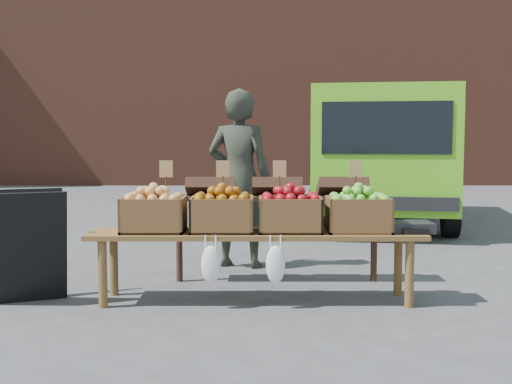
{
  "coord_description": "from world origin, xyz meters",
  "views": [
    {
      "loc": [
        -0.69,
        -4.86,
        1.33
      ],
      "look_at": [
        -0.69,
        0.77,
        0.85
      ],
      "focal_mm": 45.0,
      "sensor_mm": 36.0,
      "label": 1
    }
  ],
  "objects_px": {
    "delivery_van": "(381,158)",
    "vendor": "(239,179)",
    "display_bench": "(256,266)",
    "weighing_scale": "(411,227)",
    "crate_russet_pears": "(222,214)",
    "chalkboard_sign": "(27,245)",
    "back_table": "(277,226)",
    "crate_golden_apples": "(154,214)",
    "crate_red_apples": "(290,214)",
    "crate_green_apples": "(358,214)"
  },
  "relations": [
    {
      "from": "vendor",
      "to": "display_bench",
      "type": "distance_m",
      "value": 1.55
    },
    {
      "from": "back_table",
      "to": "weighing_scale",
      "type": "xyz_separation_m",
      "value": [
        1.06,
        -0.72,
        0.09
      ]
    },
    {
      "from": "crate_red_apples",
      "to": "weighing_scale",
      "type": "xyz_separation_m",
      "value": [
        0.97,
        0.0,
        -0.1
      ]
    },
    {
      "from": "vendor",
      "to": "crate_green_apples",
      "type": "bearing_deg",
      "value": 140.94
    },
    {
      "from": "back_table",
      "to": "weighing_scale",
      "type": "height_order",
      "value": "back_table"
    },
    {
      "from": "crate_russet_pears",
      "to": "crate_green_apples",
      "type": "xyz_separation_m",
      "value": [
        1.1,
        0.0,
        0.0
      ]
    },
    {
      "from": "crate_golden_apples",
      "to": "crate_green_apples",
      "type": "bearing_deg",
      "value": 0.0
    },
    {
      "from": "back_table",
      "to": "crate_russet_pears",
      "type": "distance_m",
      "value": 0.88
    },
    {
      "from": "crate_green_apples",
      "to": "vendor",
      "type": "bearing_deg",
      "value": 125.2
    },
    {
      "from": "vendor",
      "to": "display_bench",
      "type": "xyz_separation_m",
      "value": [
        0.17,
        -1.41,
        -0.62
      ]
    },
    {
      "from": "display_bench",
      "to": "weighing_scale",
      "type": "bearing_deg",
      "value": 0.0
    },
    {
      "from": "display_bench",
      "to": "crate_golden_apples",
      "type": "bearing_deg",
      "value": 180.0
    },
    {
      "from": "chalkboard_sign",
      "to": "crate_red_apples",
      "type": "relative_size",
      "value": 1.84
    },
    {
      "from": "back_table",
      "to": "vendor",
      "type": "bearing_deg",
      "value": 117.58
    },
    {
      "from": "delivery_van",
      "to": "crate_golden_apples",
      "type": "height_order",
      "value": "delivery_van"
    },
    {
      "from": "delivery_van",
      "to": "display_bench",
      "type": "height_order",
      "value": "delivery_van"
    },
    {
      "from": "crate_red_apples",
      "to": "weighing_scale",
      "type": "relative_size",
      "value": 1.47
    },
    {
      "from": "crate_russet_pears",
      "to": "weighing_scale",
      "type": "distance_m",
      "value": 1.53
    },
    {
      "from": "delivery_van",
      "to": "vendor",
      "type": "distance_m",
      "value": 4.12
    },
    {
      "from": "display_bench",
      "to": "crate_green_apples",
      "type": "height_order",
      "value": "crate_green_apples"
    },
    {
      "from": "vendor",
      "to": "crate_golden_apples",
      "type": "bearing_deg",
      "value": 80.74
    },
    {
      "from": "weighing_scale",
      "to": "crate_green_apples",
      "type": "bearing_deg",
      "value": 180.0
    },
    {
      "from": "display_bench",
      "to": "crate_russet_pears",
      "type": "bearing_deg",
      "value": 180.0
    },
    {
      "from": "vendor",
      "to": "chalkboard_sign",
      "type": "relative_size",
      "value": 1.98
    },
    {
      "from": "vendor",
      "to": "chalkboard_sign",
      "type": "height_order",
      "value": "vendor"
    },
    {
      "from": "chalkboard_sign",
      "to": "crate_red_apples",
      "type": "height_order",
      "value": "chalkboard_sign"
    },
    {
      "from": "back_table",
      "to": "crate_russet_pears",
      "type": "bearing_deg",
      "value": -122.92
    },
    {
      "from": "display_bench",
      "to": "crate_red_apples",
      "type": "xyz_separation_m",
      "value": [
        0.28,
        0.0,
        0.42
      ]
    },
    {
      "from": "display_bench",
      "to": "crate_green_apples",
      "type": "relative_size",
      "value": 5.4
    },
    {
      "from": "vendor",
      "to": "crate_russet_pears",
      "type": "xyz_separation_m",
      "value": [
        -0.11,
        -1.41,
        -0.2
      ]
    },
    {
      "from": "chalkboard_sign",
      "to": "display_bench",
      "type": "xyz_separation_m",
      "value": [
        1.86,
        -0.0,
        -0.17
      ]
    },
    {
      "from": "delivery_van",
      "to": "crate_russet_pears",
      "type": "distance_m",
      "value": 5.42
    },
    {
      "from": "crate_red_apples",
      "to": "crate_golden_apples",
      "type": "bearing_deg",
      "value": 180.0
    },
    {
      "from": "delivery_van",
      "to": "weighing_scale",
      "type": "relative_size",
      "value": 13.22
    },
    {
      "from": "back_table",
      "to": "crate_red_apples",
      "type": "xyz_separation_m",
      "value": [
        0.08,
        -0.72,
        0.19
      ]
    },
    {
      "from": "display_bench",
      "to": "back_table",
      "type": "bearing_deg",
      "value": 75.13
    },
    {
      "from": "delivery_van",
      "to": "display_bench",
      "type": "xyz_separation_m",
      "value": [
        -1.97,
        -4.93,
        -0.72
      ]
    },
    {
      "from": "delivery_van",
      "to": "chalkboard_sign",
      "type": "xyz_separation_m",
      "value": [
        -3.83,
        -4.93,
        -0.55
      ]
    },
    {
      "from": "display_bench",
      "to": "weighing_scale",
      "type": "relative_size",
      "value": 7.94
    },
    {
      "from": "back_table",
      "to": "crate_golden_apples",
      "type": "distance_m",
      "value": 1.26
    },
    {
      "from": "crate_russet_pears",
      "to": "crate_golden_apples",
      "type": "bearing_deg",
      "value": 180.0
    },
    {
      "from": "back_table",
      "to": "crate_russet_pears",
      "type": "relative_size",
      "value": 4.2
    },
    {
      "from": "vendor",
      "to": "chalkboard_sign",
      "type": "bearing_deg",
      "value": 55.53
    },
    {
      "from": "crate_golden_apples",
      "to": "vendor",
      "type": "bearing_deg",
      "value": 64.99
    },
    {
      "from": "back_table",
      "to": "crate_golden_apples",
      "type": "xyz_separation_m",
      "value": [
        -1.02,
        -0.72,
        0.19
      ]
    },
    {
      "from": "crate_red_apples",
      "to": "weighing_scale",
      "type": "distance_m",
      "value": 0.98
    },
    {
      "from": "crate_russet_pears",
      "to": "display_bench",
      "type": "bearing_deg",
      "value": 0.0
    },
    {
      "from": "display_bench",
      "to": "crate_russet_pears",
      "type": "relative_size",
      "value": 5.4
    },
    {
      "from": "chalkboard_sign",
      "to": "back_table",
      "type": "bearing_deg",
      "value": -2.81
    },
    {
      "from": "delivery_van",
      "to": "crate_red_apples",
      "type": "relative_size",
      "value": 8.99
    }
  ]
}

